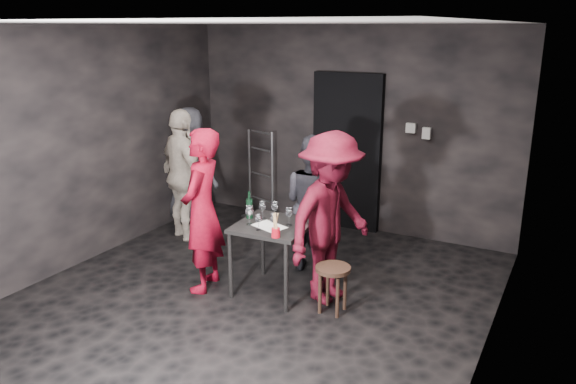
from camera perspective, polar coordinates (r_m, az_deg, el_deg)
The scene contains 27 objects.
floor at distance 5.85m, azimuth -3.67°, elevation -10.70°, with size 4.50×5.00×0.02m, color black.
ceiling at distance 5.20m, azimuth -4.23°, elevation 16.79°, with size 4.50×5.00×0.02m, color silver.
wall_back at distance 7.56m, azimuth 6.22°, elevation 6.33°, with size 4.50×0.04×2.70m, color black.
wall_front at distance 3.61m, azimuth -25.56°, elevation -6.61°, with size 4.50×0.04×2.70m, color black.
wall_left at distance 6.81m, azimuth -20.25°, elevation 4.30°, with size 0.04×5.00×2.70m, color black.
wall_right at distance 4.62m, azimuth 20.45°, elevation -1.15°, with size 0.04×5.00×2.70m, color black.
doorway at distance 7.56m, azimuth 5.98°, elevation 4.02°, with size 0.95×0.10×2.10m, color black.
wallbox_upper at distance 7.22m, azimuth 12.39°, elevation 6.38°, with size 0.12×0.06×0.12m, color #B7B7B2.
wallbox_lower at distance 7.18m, azimuth 13.90°, elevation 5.82°, with size 0.10×0.06×0.14m, color #B7B7B2.
hand_truck at distance 8.12m, azimuth -2.90°, elevation -1.04°, with size 0.42×0.35×1.26m.
tasting_table at distance 5.71m, azimuth -1.50°, elevation -4.19°, with size 0.72×0.72×0.75m.
stool at distance 5.44m, azimuth 4.59°, elevation -8.51°, with size 0.34×0.34×0.47m.
server_red at distance 5.78m, azimuth -8.76°, elevation -0.79°, with size 0.71×0.47×1.94m, color maroon.
woman_black at distance 6.23m, azimuth 2.62°, elevation -0.96°, with size 0.78×0.43×1.61m, color #26252C.
man_maroon at distance 5.48m, azimuth 4.37°, elevation -1.43°, with size 1.28×0.59×1.98m, color #500A19.
bystander_cream at distance 7.26m, azimuth -10.66°, elevation 2.52°, with size 1.12×0.53×1.91m, color beige.
bystander_grey at distance 7.90m, azimuth -10.02°, elevation 3.12°, with size 0.86×0.47×1.75m, color #53535E.
tasting_mat at distance 5.61m, azimuth -1.91°, elevation -3.49°, with size 0.33×0.22×0.00m, color white.
wine_glass_a at distance 5.64m, azimuth -3.94°, elevation -2.27°, with size 0.08×0.08×0.22m, color white, non-canonical shape.
wine_glass_b at distance 5.81m, azimuth -2.61°, elevation -1.75°, with size 0.08×0.08×0.20m, color white, non-canonical shape.
wine_glass_c at distance 5.81m, azimuth -1.37°, elevation -1.79°, with size 0.07×0.07×0.20m, color white, non-canonical shape.
wine_glass_d at distance 5.49m, azimuth -3.02°, elevation -3.01°, with size 0.07×0.07×0.18m, color white, non-canonical shape.
wine_glass_e at distance 5.44m, azimuth -1.47°, elevation -3.03°, with size 0.08×0.08×0.20m, color white, non-canonical shape.
wine_glass_f at distance 5.61m, azimuth 0.09°, elevation -2.42°, with size 0.08×0.08×0.20m, color white, non-canonical shape.
wine_bottle at distance 5.83m, azimuth -3.94°, elevation -1.62°, with size 0.07×0.07×0.29m.
breadstick_cup at distance 5.29m, azimuth -1.26°, elevation -3.45°, with size 0.08×0.08×0.25m.
reserved_card at distance 5.53m, azimuth 1.34°, elevation -3.21°, with size 0.09×0.14×0.11m, color white, non-canonical shape.
Camera 1 is at (2.78, -4.40, 2.67)m, focal length 35.00 mm.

